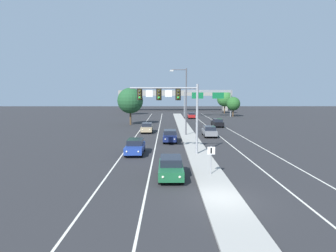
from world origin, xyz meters
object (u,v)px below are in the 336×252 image
at_px(overhead_signal_mast, 173,102).
at_px(car_receding_grey, 209,131).
at_px(tree_far_left_c, 130,100).
at_px(street_lamp_median, 185,98).
at_px(car_oncoming_tan, 147,128).
at_px(tree_far_right_c, 225,99).
at_px(car_oncoming_blue, 135,146).
at_px(tree_far_right_a, 233,104).
at_px(highway_sign_gantry, 208,95).
at_px(car_oncoming_navy, 170,136).
at_px(car_receding_black, 217,123).
at_px(car_receding_red, 191,115).
at_px(tree_far_left_a, 130,101).
at_px(median_sign_post, 211,156).
at_px(car_oncoming_green, 171,167).

bearing_deg(overhead_signal_mast, car_receding_grey, 66.11).
bearing_deg(tree_far_left_c, street_lamp_median, -72.48).
relative_size(car_oncoming_tan, tree_far_right_c, 0.62).
height_order(street_lamp_median, car_oncoming_blue, street_lamp_median).
bearing_deg(car_oncoming_tan, tree_far_right_c, 64.07).
bearing_deg(tree_far_right_a, tree_far_left_c, 165.42).
bearing_deg(car_oncoming_blue, highway_sign_gantry, 73.29).
relative_size(car_oncoming_navy, car_receding_black, 1.00).
bearing_deg(car_receding_red, car_receding_black, -79.98).
height_order(tree_far_left_a, tree_far_left_c, tree_far_left_a).
bearing_deg(overhead_signal_mast, highway_sign_gantry, 77.79).
xyz_separation_m(median_sign_post, street_lamp_median, (-0.69, 21.39, 4.21)).
bearing_deg(tree_far_left_c, car_receding_black, -56.97).
bearing_deg(overhead_signal_mast, street_lamp_median, 81.59).
bearing_deg(highway_sign_gantry, car_receding_grey, -97.85).
distance_m(street_lamp_median, tree_far_left_a, 18.41).
height_order(car_oncoming_tan, tree_far_right_a, tree_far_right_a).
relative_size(car_receding_grey, tree_far_right_a, 0.81).
bearing_deg(car_oncoming_tan, car_receding_black, 31.65).
bearing_deg(car_oncoming_green, car_oncoming_tan, 97.93).
bearing_deg(tree_far_right_a, car_oncoming_navy, -113.50).
distance_m(tree_far_left_a, tree_far_right_a, 33.52).
xyz_separation_m(street_lamp_median, highway_sign_gantry, (8.79, 36.25, 0.37)).
relative_size(highway_sign_gantry, tree_far_left_c, 1.89).
xyz_separation_m(car_oncoming_navy, tree_far_right_a, (18.25, 41.97, 2.79)).
xyz_separation_m(car_oncoming_navy, tree_far_left_a, (-7.88, 21.02, 4.15)).
relative_size(street_lamp_median, highway_sign_gantry, 0.75).
height_order(car_oncoming_navy, car_receding_black, same).
xyz_separation_m(car_oncoming_blue, car_receding_grey, (9.75, 12.35, 0.00)).
relative_size(overhead_signal_mast, car_receding_black, 1.60).
bearing_deg(tree_far_right_a, car_oncoming_tan, -123.89).
relative_size(tree_far_left_a, tree_far_left_c, 1.08).
height_order(car_oncoming_blue, car_oncoming_tan, same).
relative_size(car_oncoming_navy, tree_far_left_c, 0.64).
bearing_deg(car_receding_black, car_oncoming_tan, -148.35).
relative_size(car_oncoming_navy, tree_far_right_c, 0.62).
height_order(median_sign_post, car_oncoming_navy, median_sign_post).
relative_size(car_oncoming_tan, car_receding_black, 1.00).
xyz_separation_m(street_lamp_median, tree_far_left_c, (-13.90, 44.04, -1.20)).
bearing_deg(car_receding_grey, tree_far_right_c, 75.94).
bearing_deg(median_sign_post, car_oncoming_blue, 129.95).
distance_m(overhead_signal_mast, tree_far_right_a, 53.30).
bearing_deg(tree_far_left_a, car_oncoming_green, -78.27).
height_order(car_oncoming_green, tree_far_left_a, tree_far_left_a).
xyz_separation_m(car_receding_red, tree_far_right_c, (12.49, 18.61, 3.91)).
xyz_separation_m(overhead_signal_mast, street_lamp_median, (2.05, 13.85, 0.31)).
xyz_separation_m(car_oncoming_green, tree_far_left_a, (-7.72, 37.18, 4.15)).
distance_m(car_oncoming_green, highway_sign_gantry, 59.42).
xyz_separation_m(car_receding_red, highway_sign_gantry, (5.02, 5.53, 5.34)).
bearing_deg(car_receding_red, tree_far_left_a, -132.14).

